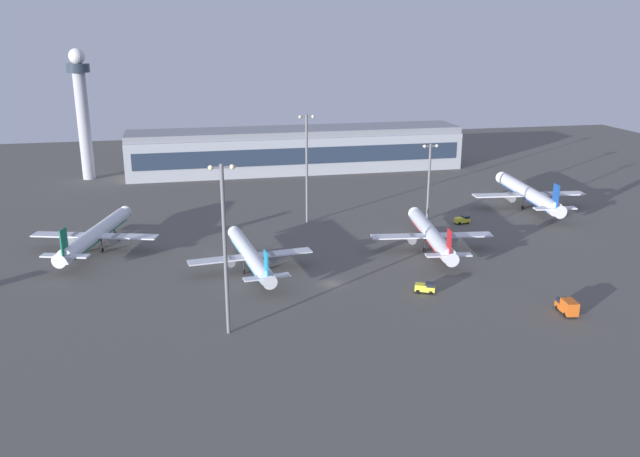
{
  "coord_description": "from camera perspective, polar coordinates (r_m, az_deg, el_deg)",
  "views": [
    {
      "loc": [
        -29.87,
        -128.8,
        53.08
      ],
      "look_at": [
        3.22,
        27.98,
        4.0
      ],
      "focal_mm": 36.71,
      "sensor_mm": 36.0,
      "label": 1
    }
  ],
  "objects": [
    {
      "name": "airplane_far_stand",
      "position": [
        165.55,
        9.69,
        -0.54
      ],
      "size": [
        30.59,
        39.18,
        10.06
      ],
      "rotation": [
        0.0,
        0.0,
        -0.13
      ],
      "color": "silver",
      "rests_on": "ground"
    },
    {
      "name": "ground_plane",
      "position": [
        142.47,
        1.06,
        -4.85
      ],
      "size": [
        416.0,
        416.0,
        0.0
      ],
      "primitive_type": "plane",
      "color": "#56544F"
    },
    {
      "name": "apron_light_west",
      "position": [
        189.39,
        9.49,
        4.52
      ],
      "size": [
        4.8,
        0.9,
        22.08
      ],
      "color": "slate",
      "rests_on": "ground"
    },
    {
      "name": "cargo_loader",
      "position": [
        139.19,
        9.18,
        -5.09
      ],
      "size": [
        4.58,
        3.5,
        2.25
      ],
      "rotation": [
        0.0,
        0.0,
        4.29
      ],
      "color": "yellow",
      "rests_on": "ground"
    },
    {
      "name": "apron_light_east",
      "position": [
        183.46,
        -1.16,
        5.75
      ],
      "size": [
        4.8,
        0.9,
        30.59
      ],
      "color": "slate",
      "rests_on": "ground"
    },
    {
      "name": "baggage_tractor",
      "position": [
        189.78,
        12.3,
        0.76
      ],
      "size": [
        4.38,
        2.53,
        2.25
      ],
      "rotation": [
        0.0,
        0.0,
        4.85
      ],
      "color": "yellow",
      "rests_on": "ground"
    },
    {
      "name": "apron_light_central",
      "position": [
        115.25,
        -8.31,
        -1.11
      ],
      "size": [
        4.8,
        0.9,
        31.29
      ],
      "color": "slate",
      "rests_on": "ground"
    },
    {
      "name": "airplane_terminal_side",
      "position": [
        211.81,
        17.7,
        2.91
      ],
      "size": [
        34.99,
        44.87,
        11.5
      ],
      "rotation": [
        0.0,
        0.0,
        -0.1
      ],
      "color": "white",
      "rests_on": "ground"
    },
    {
      "name": "catering_truck",
      "position": [
        136.31,
        20.75,
        -6.34
      ],
      "size": [
        3.01,
        5.89,
        3.05
      ],
      "rotation": [
        0.0,
        0.0,
        6.16
      ],
      "color": "#D85919",
      "rests_on": "ground"
    },
    {
      "name": "airplane_near_gate",
      "position": [
        172.15,
        -18.99,
        -0.51
      ],
      "size": [
        31.34,
        39.89,
        10.44
      ],
      "rotation": [
        0.0,
        0.0,
        -0.29
      ],
      "color": "silver",
      "rests_on": "ground"
    },
    {
      "name": "control_tower",
      "position": [
        252.55,
        -20.04,
        10.01
      ],
      "size": [
        8.0,
        8.0,
        46.64
      ],
      "color": "#A8A8B2",
      "rests_on": "ground"
    },
    {
      "name": "terminal_building",
      "position": [
        255.29,
        -2.07,
        6.87
      ],
      "size": [
        127.56,
        22.4,
        16.4
      ],
      "color": "#9EA3AD",
      "rests_on": "ground"
    },
    {
      "name": "airplane_taxiway_distant",
      "position": [
        150.01,
        -6.08,
        -2.34
      ],
      "size": [
        28.68,
        36.76,
        9.43
      ],
      "rotation": [
        0.0,
        0.0,
        0.12
      ],
      "color": "silver",
      "rests_on": "ground"
    }
  ]
}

